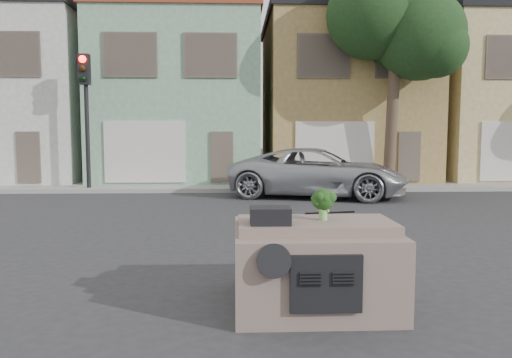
{
  "coord_description": "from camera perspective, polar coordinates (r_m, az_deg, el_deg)",
  "views": [
    {
      "loc": [
        -0.99,
        -9.24,
        2.21
      ],
      "look_at": [
        -0.59,
        0.5,
        1.3
      ],
      "focal_mm": 35.0,
      "sensor_mm": 36.0,
      "label": 1
    }
  ],
  "objects": [
    {
      "name": "townhouse_mint",
      "position": [
        23.92,
        -8.46,
        9.03
      ],
      "size": [
        7.2,
        8.2,
        7.55
      ],
      "primitive_type": "cube",
      "color": "#7DAB88",
      "rests_on": "ground"
    },
    {
      "name": "sidewalk",
      "position": [
        19.88,
        0.53,
        -0.83
      ],
      "size": [
        40.0,
        3.0,
        0.15
      ],
      "primitive_type": "cube",
      "color": "gray",
      "rests_on": "ground"
    },
    {
      "name": "silver_pickup",
      "position": [
        17.35,
        7.07,
        -2.03
      ],
      "size": [
        6.58,
        4.32,
        1.68
      ],
      "primitive_type": "imported",
      "rotation": [
        0.0,
        0.0,
        1.3
      ],
      "color": "#A9A9AF",
      "rests_on": "ground"
    },
    {
      "name": "traffic_signal",
      "position": [
        19.53,
        -18.83,
        6.05
      ],
      "size": [
        0.4,
        0.4,
        5.1
      ],
      "primitive_type": "cube",
      "color": "black",
      "rests_on": "ground"
    },
    {
      "name": "tree_near",
      "position": [
        20.06,
        15.34,
        10.98
      ],
      "size": [
        4.4,
        4.0,
        8.5
      ],
      "primitive_type": "cube",
      "color": "#1A3717",
      "rests_on": "ground"
    },
    {
      "name": "wiper_arm",
      "position": [
        6.82,
        8.45,
        -3.82
      ],
      "size": [
        0.69,
        0.15,
        0.02
      ],
      "primitive_type": "cube",
      "rotation": [
        0.0,
        0.0,
        0.17
      ],
      "color": "black",
      "rests_on": "car_dashboard"
    },
    {
      "name": "instrument_hump",
      "position": [
        5.98,
        1.63,
        -4.19
      ],
      "size": [
        0.48,
        0.38,
        0.2
      ],
      "primitive_type": "cube",
      "color": "black",
      "rests_on": "car_dashboard"
    },
    {
      "name": "townhouse_tan",
      "position": [
        24.3,
        9.64,
        8.95
      ],
      "size": [
        7.2,
        8.2,
        7.55
      ],
      "primitive_type": "cube",
      "color": "#9C8048",
      "rests_on": "ground"
    },
    {
      "name": "car_dashboard",
      "position": [
        6.53,
        6.56,
        -9.34
      ],
      "size": [
        2.0,
        1.8,
        1.12
      ],
      "primitive_type": "cube",
      "color": "#7A655C",
      "rests_on": "ground"
    },
    {
      "name": "broccoli",
      "position": [
        6.28,
        7.7,
        -2.84
      ],
      "size": [
        0.4,
        0.4,
        0.41
      ],
      "primitive_type": "cube",
      "rotation": [
        0.0,
        0.0,
        1.81
      ],
      "color": "#183712",
      "rests_on": "car_dashboard"
    },
    {
      "name": "townhouse_beige",
      "position": [
        26.87,
        25.65,
        8.15
      ],
      "size": [
        7.2,
        8.2,
        7.55
      ],
      "primitive_type": "cube",
      "color": "tan",
      "rests_on": "ground"
    },
    {
      "name": "townhouse_white",
      "position": [
        25.81,
        -25.44,
        8.3
      ],
      "size": [
        7.2,
        8.2,
        7.55
      ],
      "primitive_type": "cube",
      "color": "silver",
      "rests_on": "ground"
    },
    {
      "name": "ground_plane",
      "position": [
        9.55,
        3.72,
        -8.06
      ],
      "size": [
        120.0,
        120.0,
        0.0
      ],
      "primitive_type": "plane",
      "color": "#303033",
      "rests_on": "ground"
    }
  ]
}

